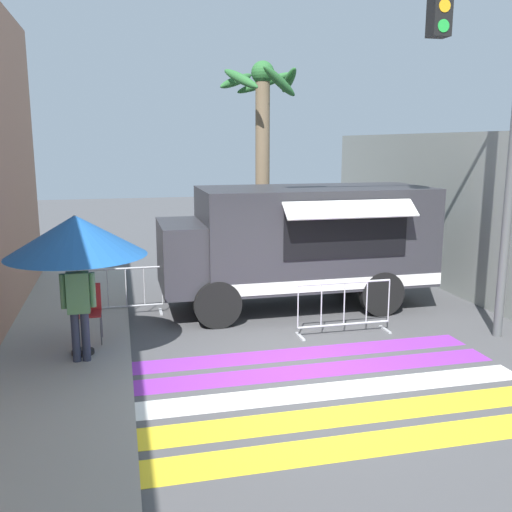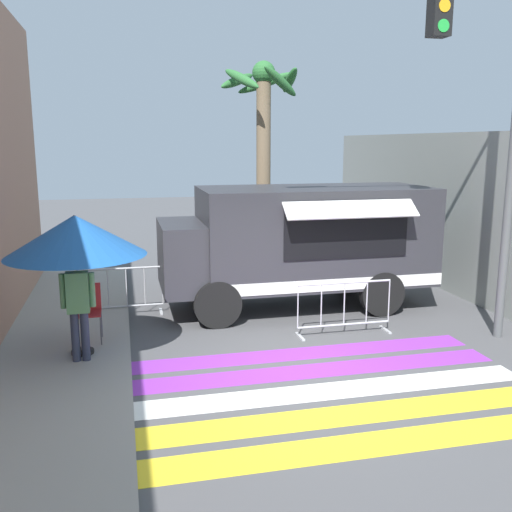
{
  "view_description": "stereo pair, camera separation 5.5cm",
  "coord_description": "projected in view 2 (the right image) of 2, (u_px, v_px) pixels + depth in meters",
  "views": [
    {
      "loc": [
        -2.7,
        -7.85,
        3.54
      ],
      "look_at": [
        -0.23,
        2.41,
        1.44
      ],
      "focal_mm": 40.0,
      "sensor_mm": 36.0,
      "label": 1
    },
    {
      "loc": [
        -2.65,
        -7.86,
        3.54
      ],
      "look_at": [
        -0.23,
        2.41,
        1.44
      ],
      "focal_mm": 40.0,
      "sensor_mm": 36.0,
      "label": 2
    }
  ],
  "objects": [
    {
      "name": "patio_umbrella",
      "position": [
        76.0,
        236.0,
        8.94
      ],
      "size": [
        2.2,
        2.2,
        2.28
      ],
      "color": "black",
      "rests_on": "sidewalk_left"
    },
    {
      "name": "palm_tree",
      "position": [
        263.0,
        133.0,
        15.13
      ],
      "size": [
        2.24,
        2.24,
        5.63
      ],
      "color": "#7A664C",
      "rests_on": "ground_plane"
    },
    {
      "name": "vendor_person",
      "position": [
        78.0,
        302.0,
        8.84
      ],
      "size": [
        0.53,
        0.22,
        1.69
      ],
      "rotation": [
        0.0,
        0.0,
        0.15
      ],
      "color": "#2D3347",
      "rests_on": "sidewalk_left"
    },
    {
      "name": "food_truck",
      "position": [
        295.0,
        240.0,
        12.2
      ],
      "size": [
        5.74,
        2.65,
        2.61
      ],
      "color": "#2D2D33",
      "rests_on": "ground_plane"
    },
    {
      "name": "crosswalk_painted",
      "position": [
        319.0,
        392.0,
        8.23
      ],
      "size": [
        6.4,
        3.6,
        0.01
      ],
      "color": "yellow",
      "rests_on": "ground_plane"
    },
    {
      "name": "folding_chair",
      "position": [
        88.0,
        307.0,
        9.84
      ],
      "size": [
        0.44,
        0.44,
        0.99
      ],
      "rotation": [
        0.0,
        0.0,
        -0.16
      ],
      "color": "#4C4C51",
      "rests_on": "sidewalk_left"
    },
    {
      "name": "traffic_signal_pole",
      "position": [
        472.0,
        84.0,
        9.51
      ],
      "size": [
        4.76,
        0.29,
        6.64
      ],
      "color": "#515456",
      "rests_on": "ground_plane"
    },
    {
      "name": "barricade_front",
      "position": [
        344.0,
        309.0,
        10.65
      ],
      "size": [
        1.84,
        0.44,
        1.01
      ],
      "color": "#B7BABF",
      "rests_on": "ground_plane"
    },
    {
      "name": "barricade_side",
      "position": [
        127.0,
        292.0,
        11.86
      ],
      "size": [
        1.51,
        0.44,
        1.01
      ],
      "color": "#B7BABF",
      "rests_on": "ground_plane"
    },
    {
      "name": "ground_plane",
      "position": [
        306.0,
        376.0,
        8.8
      ],
      "size": [
        60.0,
        60.0,
        0.0
      ],
      "primitive_type": "plane",
      "color": "#4C4C4F"
    },
    {
      "name": "concrete_wall_right",
      "position": [
        484.0,
        220.0,
        12.42
      ],
      "size": [
        0.2,
        16.0,
        3.77
      ],
      "color": "gray",
      "rests_on": "ground_plane"
    }
  ]
}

